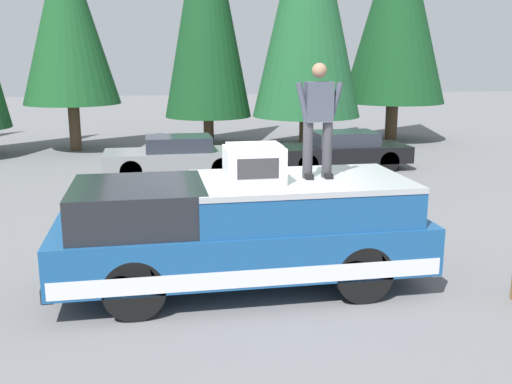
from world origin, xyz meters
name	(u,v)px	position (x,y,z in m)	size (l,w,h in m)	color
ground_plane	(259,280)	(0.00, 0.00, 0.00)	(90.00, 90.00, 0.00)	slate
pickup_truck	(243,231)	(-0.20, 0.28, 0.87)	(2.01, 5.54, 1.65)	navy
compressor_unit	(254,163)	(-0.35, 0.13, 1.93)	(0.65, 0.84, 0.56)	silver
person_on_truck_bed	(318,118)	(-0.19, -0.86, 2.55)	(0.29, 0.72, 1.69)	#333338
parked_car_black	(342,150)	(8.68, -4.26, 0.58)	(1.64, 4.10, 1.16)	black
parked_car_grey	(176,156)	(8.55, 0.85, 0.58)	(1.64, 4.10, 1.16)	gray
conifer_far_left	(397,5)	(14.37, -8.29, 5.38)	(4.11, 4.11, 9.23)	#4C3826
conifer_center_left	(206,0)	(14.65, -0.73, 5.51)	(3.36, 3.36, 9.93)	#4C3826
conifer_center_right	(67,17)	(13.94, 4.30, 4.77)	(3.46, 3.46, 7.84)	#4C3826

